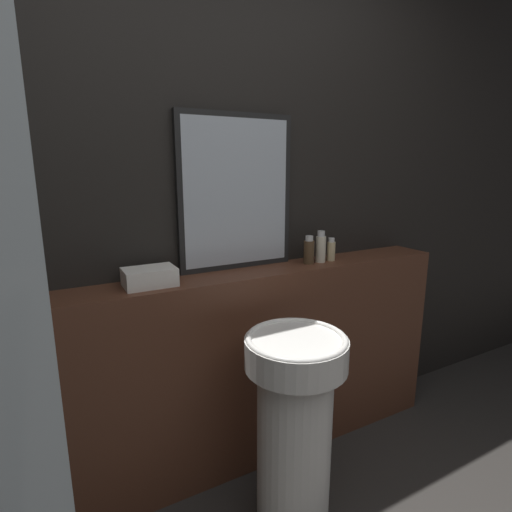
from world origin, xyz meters
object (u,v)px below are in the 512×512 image
object	(u,v)px
pedestal_sink	(294,423)
mirror	(236,193)
shampoo_bottle	(309,251)
towel_stack	(150,277)
lotion_bottle	(331,250)
conditioner_bottle	(321,248)

from	to	relation	value
pedestal_sink	mirror	size ratio (longest dim) A/B	1.17
shampoo_bottle	towel_stack	bearing A→B (deg)	180.00
lotion_bottle	shampoo_bottle	bearing A→B (deg)	180.00
shampoo_bottle	conditioner_bottle	xyz separation A→B (m)	(0.07, -0.00, 0.01)
shampoo_bottle	lotion_bottle	size ratio (longest dim) A/B	1.19
lotion_bottle	mirror	bearing A→B (deg)	168.86
towel_stack	conditioner_bottle	distance (m)	0.87
shampoo_bottle	pedestal_sink	bearing A→B (deg)	-130.00
pedestal_sink	conditioner_bottle	world-z (taller)	conditioner_bottle
towel_stack	shampoo_bottle	world-z (taller)	shampoo_bottle
towel_stack	lotion_bottle	bearing A→B (deg)	0.00
towel_stack	conditioner_bottle	bearing A→B (deg)	-0.00
pedestal_sink	towel_stack	world-z (taller)	towel_stack
lotion_bottle	pedestal_sink	bearing A→B (deg)	-139.31
lotion_bottle	towel_stack	bearing A→B (deg)	180.00
mirror	lotion_bottle	world-z (taller)	mirror
shampoo_bottle	conditioner_bottle	size ratio (longest dim) A/B	0.88
towel_stack	lotion_bottle	xyz separation A→B (m)	(0.94, 0.00, 0.02)
shampoo_bottle	lotion_bottle	bearing A→B (deg)	0.00
pedestal_sink	conditioner_bottle	distance (m)	0.85
towel_stack	shampoo_bottle	bearing A→B (deg)	0.00
pedestal_sink	lotion_bottle	xyz separation A→B (m)	(0.51, 0.43, 0.57)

